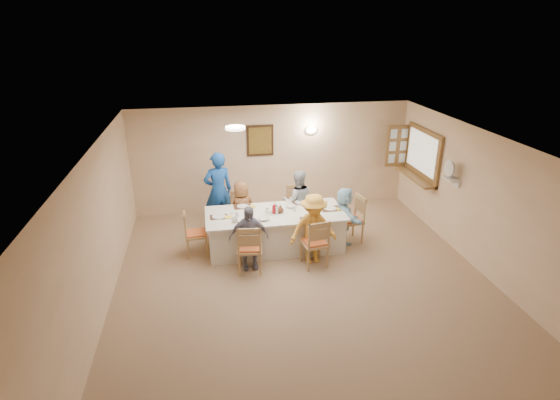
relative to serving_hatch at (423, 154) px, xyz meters
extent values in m
plane|color=tan|center=(-3.21, -2.40, -1.50)|extent=(7.00, 7.00, 0.00)
plane|color=#D1B389|center=(-3.21, 1.10, -0.25)|extent=(6.50, 0.00, 6.50)
plane|color=#D1B389|center=(-3.21, -5.90, -0.25)|extent=(6.50, 0.00, 6.50)
plane|color=#D1B389|center=(-6.46, -2.40, -0.25)|extent=(0.00, 7.00, 7.00)
plane|color=#D1B389|center=(0.04, -2.40, -0.25)|extent=(0.00, 7.00, 7.00)
plane|color=white|center=(-3.21, -2.40, 1.00)|extent=(7.00, 7.00, 0.00)
cube|color=black|center=(-3.51, 1.07, 0.20)|extent=(0.62, 0.04, 0.72)
cube|color=black|center=(-3.51, 1.05, 0.20)|extent=(0.52, 0.02, 0.62)
ellipsoid|color=white|center=(-2.31, 1.04, 0.40)|extent=(0.26, 0.09, 0.18)
cylinder|color=white|center=(-4.21, -0.90, 0.97)|extent=(0.36, 0.36, 0.05)
cube|color=brown|center=(0.00, 0.00, 0.00)|extent=(0.06, 1.50, 1.15)
cube|color=brown|center=(-0.12, 0.00, -0.53)|extent=(0.30, 1.50, 0.05)
cube|color=brown|center=(-0.26, 0.76, 0.00)|extent=(0.55, 0.04, 1.00)
cube|color=white|center=(-0.08, -1.35, -0.10)|extent=(0.22, 0.36, 0.03)
cube|color=silver|center=(-3.50, -0.95, -1.12)|extent=(2.72, 1.15, 0.76)
imported|color=brown|center=(-4.10, -0.27, -0.90)|extent=(0.74, 0.61, 1.21)
imported|color=#A7AEB8|center=(-2.90, -0.27, -0.81)|extent=(0.72, 0.59, 1.38)
imported|color=gray|center=(-4.10, -1.63, -0.88)|extent=(0.73, 0.31, 1.24)
imported|color=#F8B23D|center=(-2.90, -1.63, -0.81)|extent=(0.95, 0.62, 1.37)
imported|color=#B5E8FF|center=(-2.08, -0.95, -0.90)|extent=(1.16, 0.52, 1.19)
imported|color=#174CA6|center=(-4.55, 0.20, -0.64)|extent=(0.81, 0.68, 1.72)
cube|color=#472B19|center=(-4.10, -1.37, -0.74)|extent=(0.34, 0.25, 0.01)
cylinder|color=white|center=(-4.10, -1.37, -0.73)|extent=(0.23, 0.23, 0.01)
cube|color=yellow|center=(-3.92, -1.42, -0.73)|extent=(0.15, 0.15, 0.01)
cube|color=#472B19|center=(-2.90, -1.37, -0.74)|extent=(0.36, 0.27, 0.01)
cylinder|color=white|center=(-2.90, -1.37, -0.73)|extent=(0.24, 0.24, 0.02)
cube|color=yellow|center=(-2.72, -1.42, -0.73)|extent=(0.13, 0.13, 0.01)
cube|color=#472B19|center=(-4.10, -0.53, -0.74)|extent=(0.36, 0.27, 0.01)
cylinder|color=white|center=(-4.10, -0.53, -0.73)|extent=(0.23, 0.23, 0.01)
cube|color=yellow|center=(-3.92, -0.58, -0.73)|extent=(0.14, 0.14, 0.01)
cube|color=#472B19|center=(-2.90, -0.53, -0.74)|extent=(0.34, 0.25, 0.01)
cylinder|color=white|center=(-2.90, -0.53, -0.73)|extent=(0.23, 0.23, 0.01)
cube|color=yellow|center=(-2.72, -0.58, -0.73)|extent=(0.13, 0.13, 0.01)
cube|color=#472B19|center=(-4.60, -0.95, -0.74)|extent=(0.34, 0.25, 0.01)
cylinder|color=white|center=(-4.60, -0.95, -0.73)|extent=(0.26, 0.26, 0.02)
cube|color=yellow|center=(-4.42, -1.00, -0.73)|extent=(0.14, 0.14, 0.01)
cube|color=#472B19|center=(-2.38, -0.95, -0.74)|extent=(0.38, 0.28, 0.01)
cylinder|color=white|center=(-2.38, -0.95, -0.73)|extent=(0.24, 0.24, 0.01)
cube|color=yellow|center=(-2.20, -1.00, -0.73)|extent=(0.13, 0.13, 0.01)
imported|color=white|center=(-4.31, -1.23, -0.69)|extent=(0.14, 0.14, 0.10)
imported|color=white|center=(-3.06, -0.41, -0.70)|extent=(0.14, 0.14, 0.08)
imported|color=white|center=(-3.76, -1.23, -0.71)|extent=(0.27, 0.27, 0.05)
imported|color=white|center=(-3.15, -0.73, -0.71)|extent=(0.31, 0.31, 0.06)
imported|color=#A10D17|center=(-3.52, -0.97, -0.63)|extent=(0.13, 0.13, 0.23)
imported|color=#4F2A15|center=(-3.47, -0.92, -0.65)|extent=(0.13, 0.14, 0.18)
imported|color=#4F2A15|center=(-3.40, -0.96, -0.66)|extent=(0.13, 0.13, 0.17)
cylinder|color=silver|center=(-3.65, -0.90, -0.68)|extent=(0.07, 0.07, 0.10)
camera|label=1|loc=(-4.77, -8.66, 2.77)|focal=28.00mm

